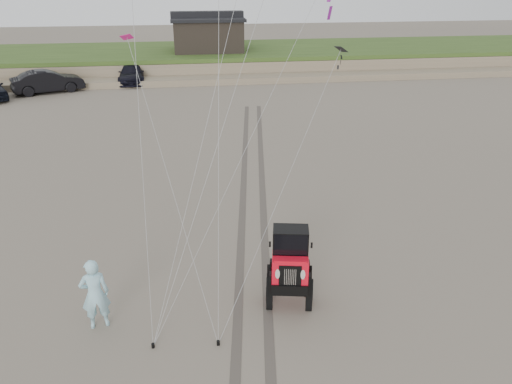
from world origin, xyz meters
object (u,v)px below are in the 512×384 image
at_px(truck_b, 48,81).
at_px(man, 95,294).
at_px(truck_c, 132,74).
at_px(jeep, 290,276).
at_px(cabin, 208,33).

height_order(truck_b, man, man).
bearing_deg(man, truck_b, -86.88).
relative_size(truck_b, man, 2.59).
distance_m(truck_c, jeep, 31.39).
relative_size(cabin, man, 3.30).
bearing_deg(man, jeep, 170.75).
relative_size(jeep, man, 2.45).
xyz_separation_m(cabin, truck_b, (-12.36, -7.83, -2.41)).
xyz_separation_m(truck_c, jeep, (6.53, -30.70, 0.17)).
height_order(cabin, truck_b, cabin).
height_order(cabin, man, cabin).
height_order(truck_c, jeep, jeep).
relative_size(cabin, jeep, 1.34).
bearing_deg(cabin, jeep, -89.94).
height_order(truck_b, jeep, jeep).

